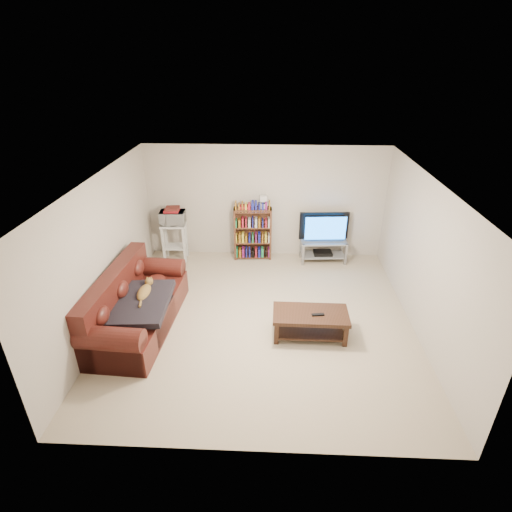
# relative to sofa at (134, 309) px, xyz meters

# --- Properties ---
(floor) EXTENTS (5.00, 5.00, 0.00)m
(floor) POSITION_rel_sofa_xyz_m (2.05, 0.26, -0.34)
(floor) COLOR #C6B393
(floor) RESTS_ON ground
(ceiling) EXTENTS (5.00, 5.00, 0.00)m
(ceiling) POSITION_rel_sofa_xyz_m (2.05, 0.26, 2.06)
(ceiling) COLOR white
(ceiling) RESTS_ON ground
(wall_back) EXTENTS (5.00, 0.00, 5.00)m
(wall_back) POSITION_rel_sofa_xyz_m (2.05, 2.76, 0.86)
(wall_back) COLOR beige
(wall_back) RESTS_ON ground
(wall_front) EXTENTS (5.00, 0.00, 5.00)m
(wall_front) POSITION_rel_sofa_xyz_m (2.05, -2.24, 0.86)
(wall_front) COLOR beige
(wall_front) RESTS_ON ground
(wall_left) EXTENTS (0.00, 5.00, 5.00)m
(wall_left) POSITION_rel_sofa_xyz_m (-0.45, 0.26, 0.86)
(wall_left) COLOR beige
(wall_left) RESTS_ON ground
(wall_right) EXTENTS (0.00, 5.00, 5.00)m
(wall_right) POSITION_rel_sofa_xyz_m (4.55, 0.26, 0.86)
(wall_right) COLOR beige
(wall_right) RESTS_ON ground
(sofa) EXTENTS (1.12, 2.34, 0.98)m
(sofa) POSITION_rel_sofa_xyz_m (0.00, 0.00, 0.00)
(sofa) COLOR #451711
(sofa) RESTS_ON floor
(blanket) EXTENTS (0.91, 1.17, 0.19)m
(blanket) POSITION_rel_sofa_xyz_m (0.18, -0.17, 0.23)
(blanket) COLOR black
(blanket) RESTS_ON sofa
(cat) EXTENTS (0.29, 0.64, 0.19)m
(cat) POSITION_rel_sofa_xyz_m (0.19, 0.04, 0.29)
(cat) COLOR brown
(cat) RESTS_ON sofa
(coffee_table) EXTENTS (1.18, 0.60, 0.43)m
(coffee_table) POSITION_rel_sofa_xyz_m (2.83, -0.11, -0.04)
(coffee_table) COLOR black
(coffee_table) RESTS_ON floor
(remote) EXTENTS (0.20, 0.08, 0.02)m
(remote) POSITION_rel_sofa_xyz_m (2.94, -0.17, 0.10)
(remote) COLOR black
(remote) RESTS_ON coffee_table
(tv_stand) EXTENTS (0.99, 0.50, 0.48)m
(tv_stand) POSITION_rel_sofa_xyz_m (3.30, 2.45, -0.01)
(tv_stand) COLOR #999EA3
(tv_stand) RESTS_ON floor
(television) EXTENTS (1.04, 0.21, 0.60)m
(television) POSITION_rel_sofa_xyz_m (3.30, 2.45, 0.44)
(television) COLOR black
(television) RESTS_ON tv_stand
(dvd_player) EXTENTS (0.40, 0.30, 0.06)m
(dvd_player) POSITION_rel_sofa_xyz_m (3.30, 2.45, -0.15)
(dvd_player) COLOR black
(dvd_player) RESTS_ON tv_stand
(bookshelf) EXTENTS (0.81, 0.29, 1.15)m
(bookshelf) POSITION_rel_sofa_xyz_m (1.79, 2.53, 0.25)
(bookshelf) COLOR #4E2B1B
(bookshelf) RESTS_ON floor
(shelf_clutter) EXTENTS (0.58, 0.21, 0.28)m
(shelf_clutter) POSITION_rel_sofa_xyz_m (1.89, 2.55, 0.91)
(shelf_clutter) COLOR silver
(shelf_clutter) RESTS_ON bookshelf
(microwave_stand) EXTENTS (0.53, 0.40, 0.82)m
(microwave_stand) POSITION_rel_sofa_xyz_m (0.13, 2.40, 0.19)
(microwave_stand) COLOR silver
(microwave_stand) RESTS_ON floor
(microwave) EXTENTS (0.52, 0.37, 0.28)m
(microwave) POSITION_rel_sofa_xyz_m (0.13, 2.40, 0.62)
(microwave) COLOR silver
(microwave) RESTS_ON microwave_stand
(game_boxes) EXTENTS (0.31, 0.28, 0.05)m
(game_boxes) POSITION_rel_sofa_xyz_m (0.13, 2.40, 0.79)
(game_boxes) COLOR maroon
(game_boxes) RESTS_ON microwave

